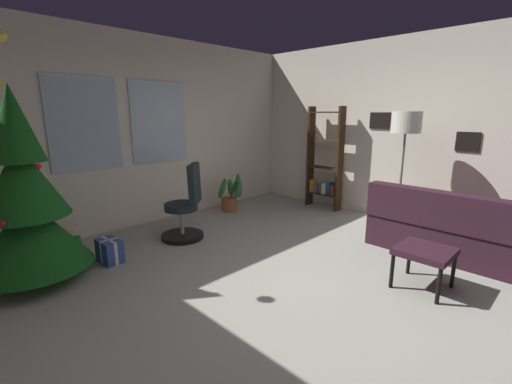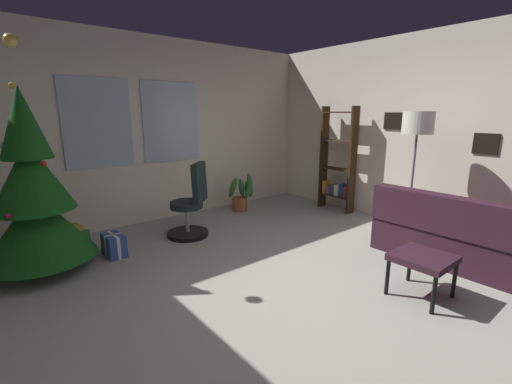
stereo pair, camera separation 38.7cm
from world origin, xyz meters
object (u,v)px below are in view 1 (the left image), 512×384
Objects in this scene: holiday_tree at (26,205)px; office_chair at (186,210)px; gift_box_gold at (57,243)px; bookshelf at (324,165)px; gift_box_green at (65,249)px; floor_lamp at (406,130)px; gift_box_red at (51,249)px; potted_plant at (231,196)px; gift_box_blue at (110,251)px; couch at (459,229)px; footstool at (425,254)px.

office_chair is at bearing -1.82° from holiday_tree.
bookshelf is (3.98, -1.06, 0.63)m from gift_box_gold.
floor_lamp is (3.59, -2.39, 1.32)m from gift_box_green.
potted_plant is (2.80, 0.07, 0.12)m from gift_box_red.
bookshelf is at bearing -12.84° from gift_box_red.
gift_box_blue reaches higher than gift_box_green.
holiday_tree reaches higher than gift_box_green.
gift_box_red is at bearing -178.56° from potted_plant.
couch is 4.81m from gift_box_red.
gift_box_red reaches higher than gift_box_blue.
holiday_tree is at bearing 175.00° from gift_box_blue.
gift_box_gold is at bearing 104.29° from gift_box_green.
couch is 4.13m from gift_box_blue.
gift_box_gold is at bearing 144.98° from floor_lamp.
floor_lamp is (0.16, 0.82, 1.14)m from couch.
couch is 3.39m from potted_plant.
couch is 1.69× the size of office_chair.
holiday_tree is at bearing -121.18° from gift_box_gold.
office_chair is 3.11m from floor_lamp.
bookshelf is at bearing -6.23° from holiday_tree.
potted_plant reaches higher than gift_box_blue.
gift_box_blue is (0.32, -0.50, 0.03)m from gift_box_green.
gift_box_gold is 0.74m from gift_box_blue.
floor_lamp is at bearing -103.68° from bookshelf.
footstool is 0.29× the size of floor_lamp.
gift_box_green is (-3.43, 3.21, -0.18)m from couch.
gift_box_blue is at bearing -165.85° from potted_plant.
bookshelf is at bearing 53.00° from footstool.
floor_lamp reaches higher than footstool.
bookshelf is (3.95, -0.91, 0.66)m from gift_box_green.
bookshelf reaches higher than couch.
holiday_tree is at bearing 144.02° from couch.
office_chair reaches higher than gift_box_blue.
floor_lamp reaches higher than gift_box_green.
gift_box_gold is (-3.46, 3.36, -0.15)m from couch.
couch is 4.75m from holiday_tree.
potted_plant is at bearing 14.15° from gift_box_blue.
gift_box_blue is at bearing -5.00° from holiday_tree.
holiday_tree is at bearing -118.89° from gift_box_red.
couch is 3.42m from office_chair.
holiday_tree is 0.84m from gift_box_red.
footstool is at bearing -47.15° from holiday_tree.
couch is 2.41m from bookshelf.
gift_box_gold is 0.22× the size of floor_lamp.
floor_lamp is at bearing -32.92° from gift_box_red.
office_chair reaches higher than couch.
floor_lamp is (-0.36, -1.48, 0.66)m from bookshelf.
gift_box_blue is 0.33× the size of office_chair.
floor_lamp is (3.62, -2.54, 1.29)m from gift_box_gold.
floor_lamp is at bearing -33.69° from gift_box_green.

